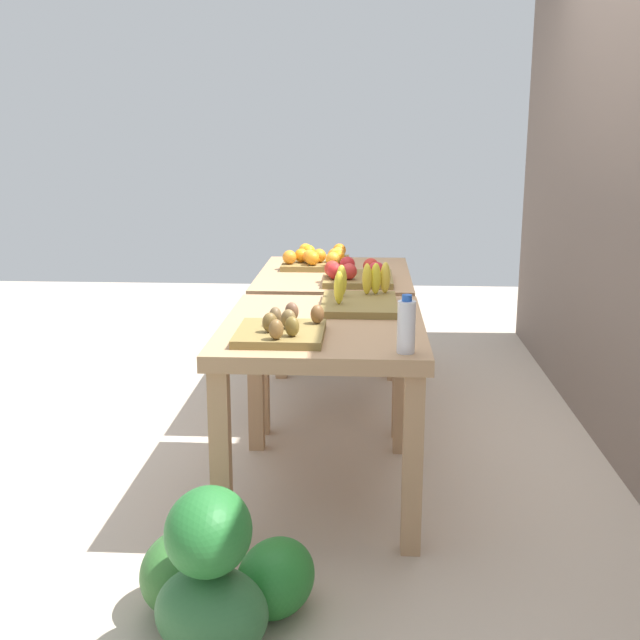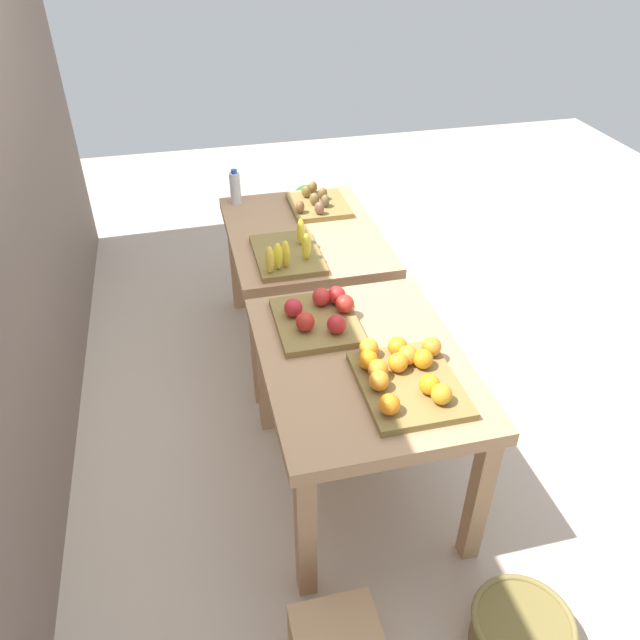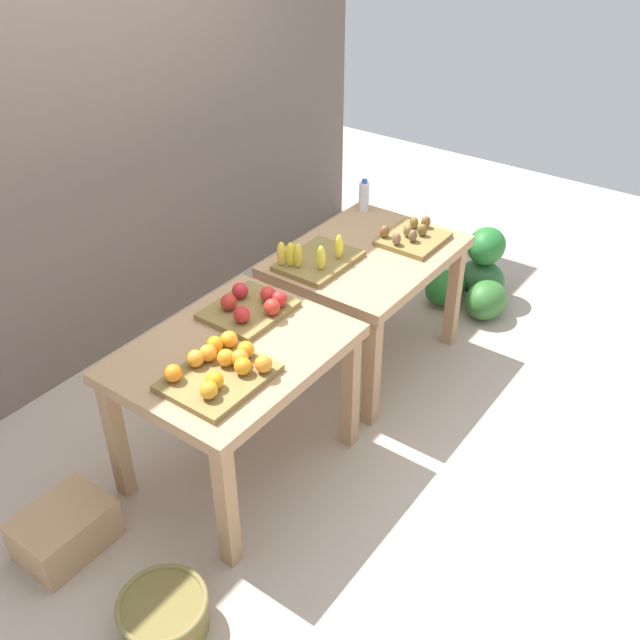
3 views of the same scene
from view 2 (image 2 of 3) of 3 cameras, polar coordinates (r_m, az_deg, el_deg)
name	(u,v)px [view 2 (image 2 of 3)]	position (r m, az deg, el deg)	size (l,w,h in m)	color
ground_plane	(328,401)	(3.34, 0.71, -7.44)	(8.00, 8.00, 0.00)	#BDAA96
display_table_left	(362,378)	(2.52, 3.92, -5.36)	(1.04, 0.80, 0.74)	tan
display_table_right	(304,248)	(3.41, -1.51, 6.68)	(1.04, 0.80, 0.74)	tan
orange_bin	(405,375)	(2.32, 7.81, -5.08)	(0.46, 0.37, 0.11)	olive
apple_bin	(319,316)	(2.61, -0.07, 0.40)	(0.40, 0.36, 0.11)	olive
banana_crate	(288,253)	(3.07, -3.01, 6.16)	(0.44, 0.32, 0.17)	olive
kiwi_bin	(317,203)	(3.59, -0.23, 10.70)	(0.36, 0.33, 0.10)	olive
water_bottle	(235,188)	(3.67, -7.82, 11.99)	(0.06, 0.06, 0.20)	silver
watermelon_pile	(312,235)	(4.51, -0.76, 7.89)	(0.57, 0.60, 0.51)	#2E6436
wicker_basket	(520,632)	(2.56, 17.98, -25.73)	(0.36, 0.36, 0.17)	olive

